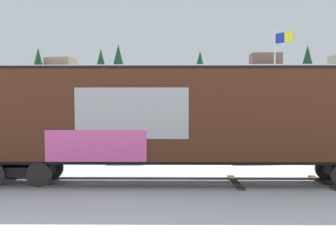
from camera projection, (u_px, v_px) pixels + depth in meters
name	position (u px, v px, depth m)	size (l,w,h in m)	color
ground_plane	(189.00, 183.00, 13.78)	(260.00, 260.00, 0.00)	silver
track	(212.00, 182.00, 13.77)	(60.02, 3.25, 0.08)	#4C4742
freight_car	(190.00, 117.00, 13.64)	(17.81, 2.97, 4.47)	#472316
flagpole	(278.00, 72.00, 26.71)	(1.13, 1.24, 8.62)	silver
hillside	(179.00, 95.00, 85.75)	(136.11, 33.97, 15.98)	silver
parked_car_silver	(141.00, 144.00, 19.94)	(4.21, 2.18, 1.69)	#B7BABF
parked_car_tan	(260.00, 144.00, 20.01)	(4.71, 2.41, 1.72)	#9E8966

